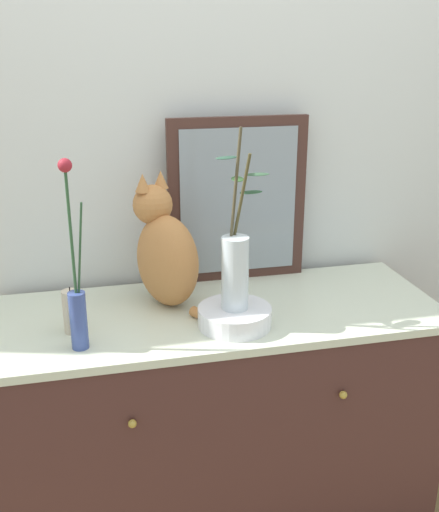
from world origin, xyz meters
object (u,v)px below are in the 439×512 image
Objects in this scene: cat_sitting at (165,252)px; vase_slim_green at (77,301)px; vase_glass_clear at (235,267)px; candle_pillar at (72,312)px; sideboard at (220,421)px; mirror_leaning at (238,201)px; bowl_porcelain at (235,317)px.

cat_sitting is 0.37m from vase_slim_green.
candle_pillar is at bearing 172.10° from vase_glass_clear.
sideboard is 2.48× the size of mirror_leaning.
bowl_porcelain is 0.16m from vase_glass_clear.
mirror_leaning is at bearing 74.38° from vase_glass_clear.
vase_glass_clear is at bearing -80.42° from sideboard.
vase_glass_clear is 0.49m from candle_pillar.
bowl_porcelain is (-0.10, -0.37, -0.25)m from mirror_leaning.
vase_slim_green reaches higher than candle_pillar.
sideboard is at bearing -29.88° from cat_sitting.
bowl_porcelain is at bearing -105.76° from mirror_leaning.
bowl_porcelain is (0.45, 0.04, -0.11)m from vase_slim_green.
cat_sitting reaches higher than sideboard.
candle_pillar is at bearing 171.83° from bowl_porcelain.
sideboard is 6.40× the size of bowl_porcelain.
cat_sitting is 2.97× the size of candle_pillar.
mirror_leaning reaches higher than vase_slim_green.
vase_glass_clear reaches higher than vase_slim_green.
bowl_porcelain is 0.42× the size of vase_glass_clear.
cat_sitting is at bearing 25.32° from candle_pillar.
vase_glass_clear is at bearing -7.90° from candle_pillar.
sideboard is 9.93× the size of candle_pillar.
mirror_leaning reaches higher than candle_pillar.
cat_sitting is (-0.28, -0.16, -0.11)m from mirror_leaning.
cat_sitting is at bearing 129.62° from bowl_porcelain.
bowl_porcelain is at bearing -50.38° from cat_sitting.
bowl_porcelain is at bearing 4.51° from vase_slim_green.
vase_glass_clear is 3.72× the size of candle_pillar.
mirror_leaning is (0.12, 0.25, 0.70)m from sideboard.
bowl_porcelain is at bearing -126.57° from vase_glass_clear.
mirror_leaning is at bearing 30.41° from cat_sitting.
cat_sitting is 0.31m from bowl_porcelain.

